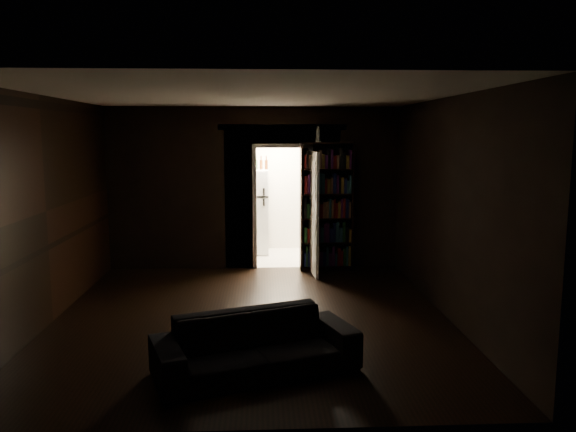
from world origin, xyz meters
name	(u,v)px	position (x,y,z in m)	size (l,w,h in m)	color
ground	(252,318)	(0.00, 0.00, 0.00)	(5.50, 5.50, 0.00)	black
room_walls	(251,180)	(-0.01, 1.07, 1.68)	(5.02, 5.61, 2.84)	black
kitchen_alcove	(280,193)	(0.50, 3.87, 1.21)	(2.20, 1.80, 2.60)	beige
sofa	(256,335)	(0.07, -1.65, 0.38)	(1.97, 0.85, 0.76)	black
bookshelf	(326,207)	(1.25, 2.59, 1.10)	(0.90, 0.32, 2.20)	black
refrigerator	(250,211)	(-0.10, 4.03, 0.82)	(0.74, 0.68, 1.65)	white
door	(313,213)	(1.00, 2.31, 1.02)	(0.85, 0.05, 2.05)	white
figurine	(318,134)	(1.09, 2.57, 2.34)	(0.09, 0.09, 0.27)	white
bottles	(253,163)	(-0.02, 4.02, 1.78)	(0.66, 0.08, 0.27)	black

